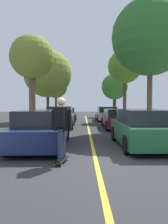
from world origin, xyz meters
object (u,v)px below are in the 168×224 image
Objects in this scene: parked_car_right_far at (106,114)px; fire_hydrant at (20,128)px; parked_car_right_near at (117,119)px; street_tree_right_far at (115,87)px; skateboard at (62,160)px; parked_car_left_nearest at (43,128)px; skateboarder at (61,125)px; parked_car_left_far at (66,114)px; street_tree_right_near at (125,67)px; parked_car_right_nearest at (143,128)px; street_tree_right_nearest at (150,37)px; street_tree_left_far at (56,87)px; parked_car_left_near at (60,117)px; street_tree_left_nearest at (32,58)px; street_tree_left_near at (48,74)px.

fire_hydrant is at bearing -116.54° from parked_car_right_far.
fire_hydrant is at bearing -141.40° from parked_car_right_near.
street_tree_right_far reaches higher than skateboard.
parked_car_left_nearest is 2.64× the size of skateboarder.
fire_hydrant is (-1.50, -10.24, -0.17)m from parked_car_left_far.
skateboard is at bearing -108.47° from parked_car_right_near.
street_tree_right_near is at bearing 74.59° from parked_car_right_near.
parked_car_right_near is 1.14× the size of parked_car_right_far.
parked_car_right_nearest is 6.47m from parked_car_right_near.
street_tree_right_nearest reaches higher than parked_car_left_far.
street_tree_right_near is at bearing -37.55° from street_tree_left_far.
parked_car_right_near is 6.53m from parked_car_right_far.
parked_car_right_nearest is at bearing 38.41° from skateboard.
parked_car_right_nearest reaches higher than fire_hydrant.
parked_car_left_near is 0.95× the size of parked_car_left_far.
parked_car_right_far is 15.63m from skateboard.
skateboarder is (2.76, -8.39, -3.61)m from street_tree_left_nearest.
parked_car_right_near is 0.59× the size of street_tree_right_nearest.
parked_car_right_far is at bearing -104.68° from street_tree_right_far.
parked_car_left_far is at bearing -171.03° from parked_car_right_far.
street_tree_right_nearest reaches higher than skateboarder.
parked_car_left_near is at bearing 90.00° from parked_car_left_nearest.
parked_car_right_far is 0.75× the size of street_tree_right_far.
parked_car_left_nearest is 0.84× the size of street_tree_right_far.
parked_car_right_nearest is 13.85m from street_tree_right_near.
parked_car_right_nearest is 0.88× the size of parked_car_right_near.
parked_car_left_nearest is 18.97m from street_tree_left_far.
skateboard is (2.76, -21.03, -3.72)m from street_tree_left_far.
parked_car_right_nearest is 4.77× the size of skateboard.
street_tree_right_nearest is 11.40× the size of fire_hydrant.
street_tree_left_near reaches higher than street_tree_left_nearest.
skateboard is 0.50× the size of skateboarder.
parked_car_right_nearest is 5.90× the size of fire_hydrant.
fire_hydrant is (-7.21, -2.83, -5.26)m from street_tree_right_nearest.
street_tree_right_near is 16.82m from skateboard.
parked_car_right_far is (-0.00, 13.00, -0.03)m from parked_car_right_nearest.
parked_car_left_nearest is 5.31× the size of skateboard.
parked_car_right_far is 4.73× the size of skateboard.
parked_car_left_near is 9.52m from street_tree_right_near.
parked_car_right_nearest is at bearing -60.24° from parked_car_left_near.
parked_car_right_near is at bearing 90.01° from parked_car_right_nearest.
street_tree_left_far is at bearing -171.58° from street_tree_right_far.
street_tree_right_near is at bearing -1.90° from parked_car_right_far.
parked_car_left_near is 14.50m from street_tree_right_far.
parked_car_right_near is 13.85m from street_tree_left_far.
fire_hydrant is 5.18m from skateboarder.
skateboard is at bearing -100.86° from parked_car_right_far.
street_tree_right_near reaches higher than parked_car_right_nearest.
street_tree_left_nearest reaches higher than parked_car_left_nearest.
street_tree_left_nearest is 7.63m from street_tree_right_nearest.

